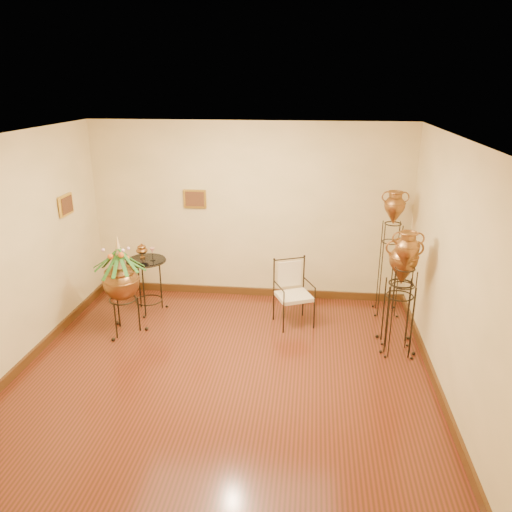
# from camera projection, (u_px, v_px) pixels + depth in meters

# --- Properties ---
(ground) EXTENTS (5.00, 5.00, 0.00)m
(ground) POSITION_uv_depth(u_px,v_px,m) (223.00, 378.00, 5.95)
(ground) COLOR maroon
(ground) RESTS_ON ground
(room_shell) EXTENTS (5.02, 5.02, 2.81)m
(room_shell) POSITION_uv_depth(u_px,v_px,m) (219.00, 239.00, 5.38)
(room_shell) COLOR beige
(room_shell) RESTS_ON ground
(amphora_tall) EXTENTS (0.43, 0.43, 1.90)m
(amphora_tall) POSITION_uv_depth(u_px,v_px,m) (390.00, 252.00, 7.32)
(amphora_tall) COLOR black
(amphora_tall) RESTS_ON ground
(amphora_mid) EXTENTS (0.43, 0.43, 1.66)m
(amphora_mid) POSITION_uv_depth(u_px,v_px,m) (402.00, 293.00, 6.24)
(amphora_mid) COLOR black
(amphora_mid) RESTS_ON ground
(amphora_short) EXTENTS (0.56, 0.56, 1.51)m
(amphora_short) POSITION_uv_depth(u_px,v_px,m) (400.00, 294.00, 6.42)
(amphora_short) COLOR black
(amphora_short) RESTS_ON ground
(planter_urn) EXTENTS (0.93, 0.93, 1.44)m
(planter_urn) POSITION_uv_depth(u_px,v_px,m) (121.00, 279.00, 6.78)
(planter_urn) COLOR black
(planter_urn) RESTS_ON ground
(armchair) EXTENTS (0.69, 0.67, 0.95)m
(armchair) POSITION_uv_depth(u_px,v_px,m) (294.00, 294.00, 7.12)
(armchair) COLOR black
(armchair) RESTS_ON ground
(side_table) EXTENTS (0.70, 0.70, 1.06)m
(side_table) POSITION_uv_depth(u_px,v_px,m) (148.00, 284.00, 7.56)
(side_table) COLOR black
(side_table) RESTS_ON ground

